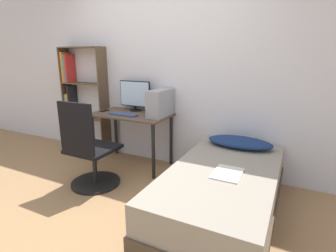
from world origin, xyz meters
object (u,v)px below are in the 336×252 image
bookshelf (78,100)px  keyboard (124,114)px  pc_tower (160,103)px  bed (223,192)px  office_chair (90,156)px  monitor (135,95)px

bookshelf → keyboard: bookshelf is taller
bookshelf → pc_tower: size_ratio=3.73×
bed → office_chair: bearing=-175.3°
monitor → keyboard: bearing=-85.3°
bookshelf → monitor: bookshelf is taller
bed → monitor: monitor is taller
bookshelf → keyboard: (1.09, -0.31, -0.07)m
bookshelf → bed: 2.76m
office_chair → keyboard: 0.73m
keyboard → pc_tower: 0.51m
office_chair → pc_tower: (0.48, 0.82, 0.52)m
bed → keyboard: (-1.49, 0.51, 0.50)m
bookshelf → bed: size_ratio=0.87×
office_chair → pc_tower: pc_tower is taller
office_chair → keyboard: office_chair is taller
monitor → keyboard: 0.38m
pc_tower → bookshelf: bearing=175.3°
keyboard → office_chair: bearing=-92.9°
bed → monitor: bearing=151.3°
office_chair → bed: size_ratio=0.55×
monitor → pc_tower: 0.50m
keyboard → bed: bearing=-19.0°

